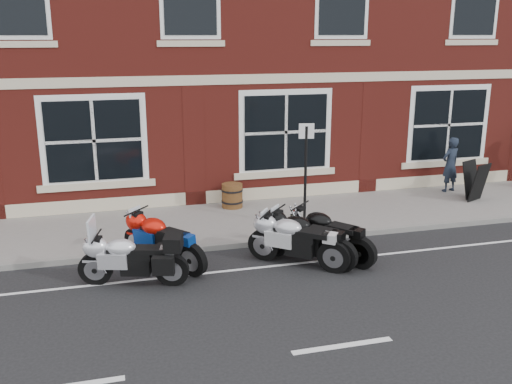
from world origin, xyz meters
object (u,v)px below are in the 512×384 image
moto_sport_red (163,239)px  pedestrian_left (450,165)px  moto_sport_silver (297,239)px  parking_sign (306,168)px  moto_touring_silver (130,257)px  moto_sport_black (306,236)px  barrel_planter (232,196)px  moto_naked_black (327,233)px  a_board_sign (475,181)px

moto_sport_red → pedestrian_left: bearing=-17.8°
moto_sport_silver → parking_sign: parking_sign is taller
moto_sport_silver → moto_sport_red: bearing=116.1°
pedestrian_left → moto_touring_silver: bearing=8.1°
moto_sport_black → parking_sign: 2.14m
moto_touring_silver → moto_sport_red: (0.69, 0.75, 0.02)m
moto_touring_silver → moto_sport_red: bearing=-26.1°
moto_sport_red → parking_sign: size_ratio=0.75×
barrel_planter → parking_sign: 2.62m
moto_sport_silver → pedestrian_left: (5.96, 3.81, 0.35)m
moto_sport_black → moto_sport_silver: bearing=160.5°
moto_touring_silver → parking_sign: bearing=-47.8°
moto_touring_silver → moto_sport_silver: (3.28, 0.07, 0.01)m
moto_sport_red → barrel_planter: (2.14, 3.21, -0.14)m
moto_sport_red → pedestrian_left: size_ratio=1.16×
moto_sport_red → moto_naked_black: (3.32, -0.49, -0.01)m
moto_sport_black → parking_sign: (0.62, 1.81, 0.97)m
moto_sport_red → moto_sport_silver: bearing=-52.5°
moto_naked_black → moto_touring_silver: bearing=147.5°
moto_sport_black → pedestrian_left: (5.73, 3.72, 0.34)m
pedestrian_left → a_board_sign: pedestrian_left is taller
moto_touring_silver → moto_naked_black: moto_touring_silver is taller
moto_sport_silver → moto_naked_black: size_ratio=0.94×
barrel_planter → moto_naked_black: bearing=-72.3°
barrel_planter → moto_touring_silver: bearing=-125.6°
moto_naked_black → pedestrian_left: size_ratio=1.18×
pedestrian_left → parking_sign: 5.49m
moto_sport_red → moto_sport_black: size_ratio=1.06×
moto_sport_red → moto_sport_silver: moto_sport_red is taller
moto_sport_black → barrel_planter: bearing=58.6°
moto_touring_silver → pedestrian_left: bearing=-50.6°
moto_sport_red → moto_naked_black: size_ratio=0.99×
a_board_sign → moto_naked_black: bearing=-178.0°
moto_sport_black → pedestrian_left: bearing=-8.6°
moto_sport_black → moto_sport_silver: moto_sport_black is taller
pedestrian_left → parking_sign: size_ratio=0.64×
moto_touring_silver → moto_sport_silver: 3.28m
moto_touring_silver → moto_sport_red: moto_touring_silver is taller
moto_sport_black → moto_naked_black: (0.50, 0.09, 0.00)m
moto_sport_red → moto_sport_black: bearing=-49.6°
moto_touring_silver → parking_sign: parking_sign is taller
moto_touring_silver → moto_sport_black: bearing=-70.7°
pedestrian_left → barrel_planter: bearing=-15.3°
moto_sport_red → moto_naked_black: bearing=-46.4°
moto_touring_silver → moto_sport_black: 3.51m
moto_sport_red → pedestrian_left: 9.12m
pedestrian_left → a_board_sign: size_ratio=1.49×
moto_touring_silver → moto_sport_silver: size_ratio=1.16×
pedestrian_left → parking_sign: bearing=5.8°
moto_sport_silver → barrel_planter: bearing=47.3°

